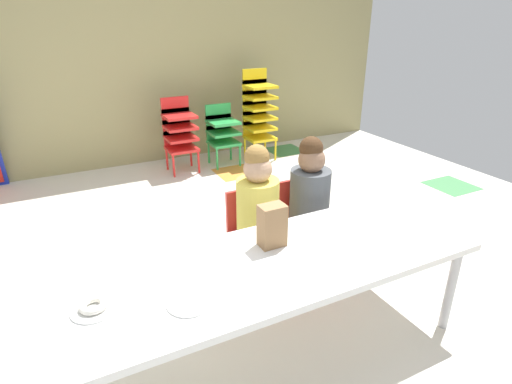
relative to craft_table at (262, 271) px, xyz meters
The scene contains 12 objects.
ground_plane 0.86m from the craft_table, 83.26° to the left, with size 6.63×5.31×0.02m.
back_wall 3.43m from the craft_table, 88.59° to the left, with size 6.63×0.10×2.59m, color tan.
craft_table is the anchor object (origin of this frame).
seated_child_near_camera 0.64m from the craft_table, 64.94° to the left, with size 0.32×0.31×0.92m.
seated_child_middle_seat 0.87m from the craft_table, 41.71° to the left, with size 0.32×0.31×0.92m.
kid_chair_red_stack 2.86m from the craft_table, 80.43° to the left, with size 0.32×0.30×0.80m.
kid_chair_green_stack 2.99m from the craft_table, 70.99° to the left, with size 0.32×0.30×0.68m.
kid_chair_yellow_stack 3.17m from the craft_table, 63.01° to the left, with size 0.32×0.30×1.04m.
paper_bag_brown 0.23m from the craft_table, 46.00° to the left, with size 0.13×0.09×0.22m, color #9E754C.
paper_plate_near_edge 0.75m from the craft_table, behind, with size 0.18×0.18×0.01m, color white.
paper_plate_center_table 0.42m from the craft_table, 162.37° to the right, with size 0.18×0.18×0.01m, color white.
donut_powdered_on_plate 0.75m from the craft_table, behind, with size 0.11×0.11×0.03m, color white.
Camera 1 is at (-0.86, -2.13, 1.61)m, focal length 29.14 mm.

